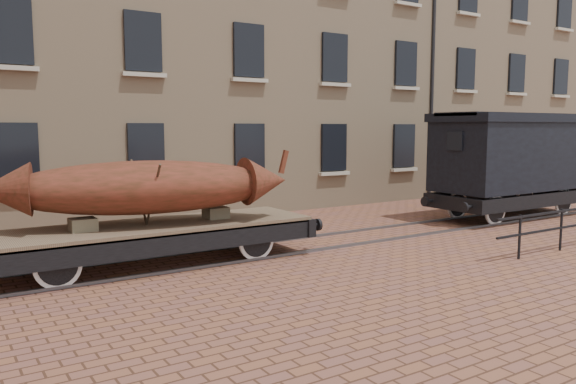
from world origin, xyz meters
TOP-DOWN VIEW (x-y plane):
  - ground at (0.00, 0.00)m, footprint 90.00×90.00m
  - warehouse_cream at (3.00, 9.99)m, footprint 40.00×10.19m
  - rail_track at (0.00, 0.00)m, footprint 30.00×1.52m
  - flatcar_wagon at (-4.05, -0.00)m, footprint 7.62×2.07m
  - iron_boat at (-4.21, 0.00)m, footprint 6.32×2.80m
  - goods_van at (8.03, 0.00)m, footprint 6.52×2.38m

SIDE VIEW (x-z plane):
  - ground at x=0.00m, z-range 0.00..0.00m
  - rail_track at x=0.00m, z-range 0.00..0.06m
  - flatcar_wagon at x=-4.05m, z-range 0.14..1.29m
  - iron_boat at x=-4.21m, z-range 0.93..2.46m
  - goods_van at x=8.03m, z-range 0.43..3.80m
  - warehouse_cream at x=3.00m, z-range 0.00..14.00m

